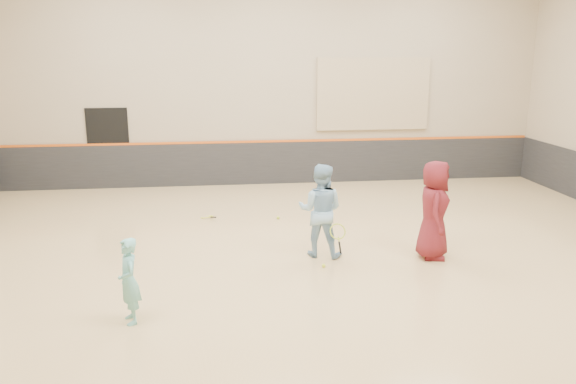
{
  "coord_description": "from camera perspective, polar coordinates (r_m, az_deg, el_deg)",
  "views": [
    {
      "loc": [
        -1.52,
        -9.53,
        3.67
      ],
      "look_at": [
        -0.29,
        0.4,
        1.15
      ],
      "focal_mm": 35.0,
      "sensor_mm": 36.0,
      "label": 1
    }
  ],
  "objects": [
    {
      "name": "room",
      "position": [
        10.06,
        1.92,
        -2.36
      ],
      "size": [
        15.04,
        12.04,
        6.22
      ],
      "color": "tan",
      "rests_on": "ground"
    },
    {
      "name": "wainscot_back",
      "position": [
        15.87,
        -1.43,
        2.98
      ],
      "size": [
        14.9,
        0.04,
        1.2
      ],
      "primitive_type": "cube",
      "color": "#232326",
      "rests_on": "floor"
    },
    {
      "name": "accent_stripe",
      "position": [
        15.76,
        -1.44,
        5.18
      ],
      "size": [
        14.9,
        0.03,
        0.06
      ],
      "primitive_type": "cube",
      "color": "#D85914",
      "rests_on": "wall_back"
    },
    {
      "name": "acoustic_panel",
      "position": [
        16.11,
        8.64,
        9.81
      ],
      "size": [
        3.2,
        0.08,
        2.0
      ],
      "primitive_type": "cube",
      "color": "tan",
      "rests_on": "wall_back"
    },
    {
      "name": "doorway",
      "position": [
        16.0,
        -17.74,
        4.22
      ],
      "size": [
        1.1,
        0.05,
        2.2
      ],
      "primitive_type": "cube",
      "color": "black",
      "rests_on": "floor"
    },
    {
      "name": "girl",
      "position": [
        8.08,
        -15.85,
        -8.69
      ],
      "size": [
        0.42,
        0.52,
        1.22
      ],
      "primitive_type": "imported",
      "rotation": [
        0.0,
        0.0,
        -1.23
      ],
      "color": "#71C4C2",
      "rests_on": "floor"
    },
    {
      "name": "instructor",
      "position": [
        10.21,
        3.31,
        -1.88
      ],
      "size": [
        1.01,
        0.9,
        1.72
      ],
      "primitive_type": "imported",
      "rotation": [
        0.0,
        0.0,
        2.79
      ],
      "color": "#8DB9DA",
      "rests_on": "floor"
    },
    {
      "name": "young_man",
      "position": [
        10.41,
        14.6,
        -1.78
      ],
      "size": [
        0.79,
        1.0,
        1.79
      ],
      "primitive_type": "imported",
      "rotation": [
        0.0,
        0.0,
        1.28
      ],
      "color": "maroon",
      "rests_on": "floor"
    },
    {
      "name": "held_racket",
      "position": [
        9.98,
        5.07,
        -4.01
      ],
      "size": [
        0.36,
        0.36,
        0.59
      ],
      "primitive_type": null,
      "color": "#B2CD2D",
      "rests_on": "instructor"
    },
    {
      "name": "spare_racket",
      "position": [
        12.85,
        -8.24,
        -2.23
      ],
      "size": [
        0.65,
        0.65,
        0.16
      ],
      "primitive_type": null,
      "color": "yellow",
      "rests_on": "floor"
    },
    {
      "name": "ball_under_racket",
      "position": [
        9.88,
        3.65,
        -7.48
      ],
      "size": [
        0.07,
        0.07,
        0.07
      ],
      "primitive_type": "sphere",
      "color": "#DEF138",
      "rests_on": "floor"
    },
    {
      "name": "ball_in_hand",
      "position": [
        10.36,
        15.64,
        -0.51
      ],
      "size": [
        0.07,
        0.07,
        0.07
      ],
      "primitive_type": "sphere",
      "color": "#CADB33",
      "rests_on": "young_man"
    },
    {
      "name": "ball_beside_spare",
      "position": [
        12.61,
        -1.02,
        -2.63
      ],
      "size": [
        0.07,
        0.07,
        0.07
      ],
      "primitive_type": "sphere",
      "color": "#BEDA32",
      "rests_on": "floor"
    }
  ]
}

